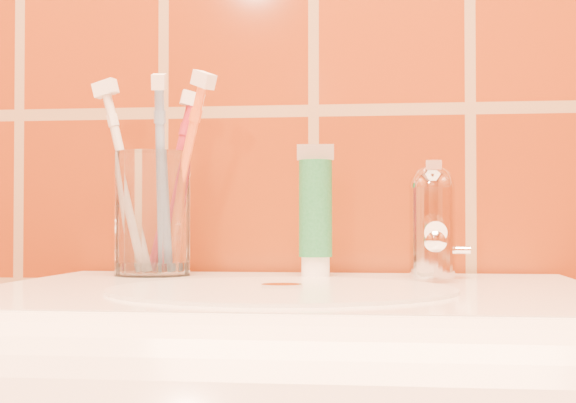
# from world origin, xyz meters

# --- Properties ---
(glass_tumbler) EXTENTS (0.09, 0.09, 0.14)m
(glass_tumbler) POSITION_xyz_m (-0.17, 1.11, 0.92)
(glass_tumbler) COLOR white
(glass_tumbler) RESTS_ON pedestal_sink
(toothpaste_tube) EXTENTS (0.04, 0.04, 0.14)m
(toothpaste_tube) POSITION_xyz_m (0.01, 1.12, 0.92)
(toothpaste_tube) COLOR white
(toothpaste_tube) RESTS_ON pedestal_sink
(faucet) EXTENTS (0.05, 0.11, 0.12)m
(faucet) POSITION_xyz_m (0.14, 1.09, 0.91)
(faucet) COLOR white
(faucet) RESTS_ON pedestal_sink
(toothbrush_0) EXTENTS (0.05, 0.12, 0.23)m
(toothbrush_0) POSITION_xyz_m (-0.16, 1.09, 0.96)
(toothbrush_0) COLOR #7297CA
(toothbrush_0) RESTS_ON glass_tumbler
(toothbrush_1) EXTENTS (0.16, 0.15, 0.23)m
(toothbrush_1) POSITION_xyz_m (-0.13, 1.10, 0.96)
(toothbrush_1) COLOR orange
(toothbrush_1) RESTS_ON glass_tumbler
(toothbrush_2) EXTENTS (0.10, 0.09, 0.22)m
(toothbrush_2) POSITION_xyz_m (-0.20, 1.10, 0.96)
(toothbrush_2) COLOR silver
(toothbrush_2) RESTS_ON glass_tumbler
(toothbrush_3) EXTENTS (0.10, 0.09, 0.22)m
(toothbrush_3) POSITION_xyz_m (-0.15, 1.13, 0.95)
(toothbrush_3) COLOR #AC253C
(toothbrush_3) RESTS_ON glass_tumbler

